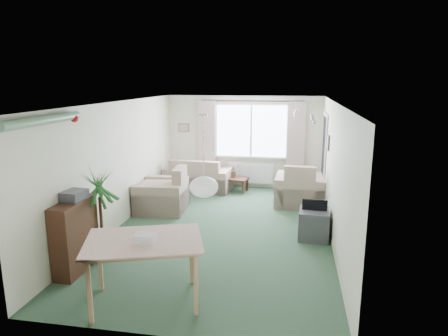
% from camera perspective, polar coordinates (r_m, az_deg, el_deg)
% --- Properties ---
extents(ground, '(6.50, 6.50, 0.00)m').
position_cam_1_polar(ground, '(7.65, -0.39, -8.93)').
color(ground, '#2B4832').
extents(window, '(1.80, 0.03, 1.30)m').
position_cam_1_polar(window, '(10.37, 3.91, 5.30)').
color(window, white).
extents(curtain_rod, '(2.60, 0.03, 0.03)m').
position_cam_1_polar(curtain_rod, '(10.22, 3.93, 9.53)').
color(curtain_rod, black).
extents(curtain_left, '(0.45, 0.08, 2.00)m').
position_cam_1_polar(curtain_left, '(10.49, -2.44, 4.13)').
color(curtain_left, beige).
extents(curtain_right, '(0.45, 0.08, 2.00)m').
position_cam_1_polar(curtain_right, '(10.25, 10.25, 3.75)').
color(curtain_right, beige).
extents(radiator, '(1.20, 0.10, 0.55)m').
position_cam_1_polar(radiator, '(10.53, 3.80, -0.67)').
color(radiator, white).
extents(doorway, '(0.03, 0.95, 2.00)m').
position_cam_1_polar(doorway, '(9.40, 14.06, 1.12)').
color(doorway, black).
extents(pendant_lamp, '(0.36, 0.36, 0.36)m').
position_cam_1_polar(pendant_lamp, '(5.00, -2.91, -2.74)').
color(pendant_lamp, white).
extents(tinsel_garland, '(1.60, 1.60, 0.12)m').
position_cam_1_polar(tinsel_garland, '(5.71, -24.35, 6.24)').
color(tinsel_garland, '#196626').
extents(bauble_cluster_a, '(0.20, 0.20, 0.20)m').
position_cam_1_polar(bauble_cluster_a, '(7.92, 10.17, 8.15)').
color(bauble_cluster_a, silver).
extents(bauble_cluster_b, '(0.20, 0.20, 0.20)m').
position_cam_1_polar(bauble_cluster_b, '(6.73, 12.73, 7.31)').
color(bauble_cluster_b, silver).
extents(wall_picture_back, '(0.28, 0.03, 0.22)m').
position_cam_1_polar(wall_picture_back, '(10.70, -5.76, 5.76)').
color(wall_picture_back, brown).
extents(wall_picture_right, '(0.03, 0.24, 0.30)m').
position_cam_1_polar(wall_picture_right, '(8.32, 14.68, 3.50)').
color(wall_picture_right, brown).
extents(sofa, '(1.71, 0.99, 0.83)m').
position_cam_1_polar(sofa, '(10.32, -3.66, -0.87)').
color(sofa, beige).
rests_on(sofa, ground).
extents(armchair_corner, '(1.14, 1.09, 0.98)m').
position_cam_1_polar(armchair_corner, '(9.23, 10.85, -2.20)').
color(armchair_corner, beige).
rests_on(armchair_corner, ground).
extents(armchair_left, '(1.10, 1.15, 0.96)m').
position_cam_1_polar(armchair_left, '(8.77, -8.93, -2.96)').
color(armchair_left, '#BEA68F').
rests_on(armchair_left, ground).
extents(coffee_table, '(0.87, 0.59, 0.36)m').
position_cam_1_polar(coffee_table, '(10.21, 1.17, -2.35)').
color(coffee_table, black).
rests_on(coffee_table, ground).
extents(photo_frame, '(0.12, 0.02, 0.16)m').
position_cam_1_polar(photo_frame, '(10.15, 1.35, -0.92)').
color(photo_frame, brown).
rests_on(photo_frame, coffee_table).
extents(bookshelf, '(0.29, 0.88, 1.07)m').
position_cam_1_polar(bookshelf, '(6.36, -20.51, -9.11)').
color(bookshelf, black).
rests_on(bookshelf, ground).
extents(hifi_box, '(0.31, 0.38, 0.14)m').
position_cam_1_polar(hifi_box, '(6.23, -20.61, -3.68)').
color(hifi_box, '#3E3D43').
rests_on(hifi_box, bookshelf).
extents(houseplant, '(0.73, 0.73, 1.47)m').
position_cam_1_polar(houseplant, '(6.58, -17.20, -6.29)').
color(houseplant, '#1E582B').
rests_on(houseplant, ground).
extents(dining_table, '(1.54, 1.26, 0.83)m').
position_cam_1_polar(dining_table, '(5.31, -11.20, -14.35)').
color(dining_table, tan).
rests_on(dining_table, ground).
extents(gift_box, '(0.25, 0.19, 0.12)m').
position_cam_1_polar(gift_box, '(5.05, -11.16, -9.90)').
color(gift_box, silver).
rests_on(gift_box, dining_table).
extents(tv_cube, '(0.56, 0.61, 0.53)m').
position_cam_1_polar(tv_cube, '(7.40, 12.70, -7.83)').
color(tv_cube, '#313135').
rests_on(tv_cube, ground).
extents(pet_bed, '(0.73, 0.73, 0.11)m').
position_cam_1_polar(pet_bed, '(9.44, 10.18, -4.56)').
color(pet_bed, navy).
rests_on(pet_bed, ground).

